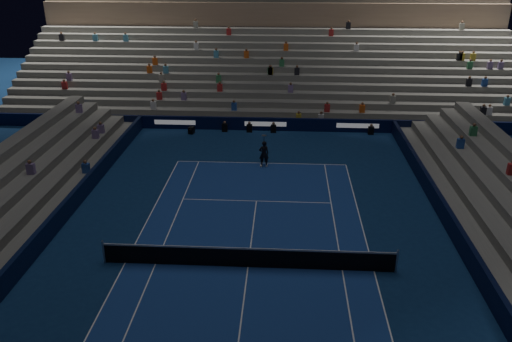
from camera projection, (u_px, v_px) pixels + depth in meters
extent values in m
plane|color=#0D254E|center=(248.00, 267.00, 22.40)|extent=(90.00, 90.00, 0.00)
cube|color=navy|center=(248.00, 267.00, 22.40)|extent=(10.97, 23.77, 0.01)
cube|color=black|center=(266.00, 124.00, 39.13)|extent=(44.00, 0.25, 1.00)
cube|color=black|center=(475.00, 265.00, 21.68)|extent=(0.25, 37.00, 1.00)
cube|color=black|center=(31.00, 250.00, 22.72)|extent=(0.25, 37.00, 1.00)
cube|color=slate|center=(266.00, 123.00, 40.14)|extent=(44.00, 1.00, 0.50)
cube|color=slate|center=(267.00, 116.00, 40.96)|extent=(44.00, 1.00, 1.00)
cube|color=slate|center=(267.00, 110.00, 41.77)|extent=(44.00, 1.00, 1.50)
cube|color=slate|center=(268.00, 103.00, 42.59)|extent=(44.00, 1.00, 2.00)
cube|color=slate|center=(268.00, 97.00, 43.40)|extent=(44.00, 1.00, 2.50)
cube|color=slate|center=(268.00, 91.00, 44.22)|extent=(44.00, 1.00, 3.00)
cube|color=slate|center=(269.00, 86.00, 45.03)|extent=(44.00, 1.00, 3.50)
cube|color=slate|center=(269.00, 80.00, 45.85)|extent=(44.00, 1.00, 4.00)
cube|color=slate|center=(270.00, 75.00, 46.67)|extent=(44.00, 1.00, 4.50)
cube|color=slate|center=(270.00, 70.00, 47.48)|extent=(44.00, 1.00, 5.00)
cube|color=slate|center=(271.00, 65.00, 48.30)|extent=(44.00, 1.00, 5.50)
cube|color=slate|center=(271.00, 60.00, 49.11)|extent=(44.00, 1.00, 6.00)
cube|color=#93755B|center=(272.00, 15.00, 48.48)|extent=(44.00, 0.60, 2.20)
cube|color=slate|center=(493.00, 270.00, 21.73)|extent=(1.00, 37.00, 0.50)
cube|color=slate|center=(15.00, 255.00, 22.86)|extent=(1.00, 37.00, 0.50)
cylinder|color=#B2B2B7|center=(104.00, 252.00, 22.52)|extent=(0.10, 0.10, 1.10)
cylinder|color=#B2B2B7|center=(397.00, 261.00, 21.83)|extent=(0.10, 0.10, 1.10)
cube|color=black|center=(248.00, 258.00, 22.22)|extent=(12.80, 0.03, 0.90)
cube|color=white|center=(248.00, 249.00, 22.02)|extent=(12.80, 0.04, 0.08)
imported|color=black|center=(264.00, 154.00, 32.46)|extent=(0.68, 0.51, 1.72)
cube|color=black|center=(191.00, 130.00, 38.54)|extent=(0.49, 0.55, 0.51)
cylinder|color=black|center=(190.00, 130.00, 38.10)|extent=(0.24, 0.38, 0.16)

